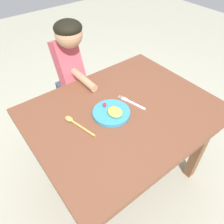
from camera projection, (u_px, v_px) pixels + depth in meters
name	position (u px, v px, depth m)	size (l,w,h in m)	color
ground_plane	(120.00, 174.00, 1.78)	(8.00, 8.00, 0.00)	#A8A791
dining_table	(123.00, 122.00, 1.36)	(1.09, 0.86, 0.71)	brown
plate	(112.00, 112.00, 1.25)	(0.22, 0.22, 0.05)	teal
fork	(132.00, 103.00, 1.33)	(0.06, 0.20, 0.01)	silver
spoon	(75.00, 123.00, 1.20)	(0.07, 0.22, 0.02)	tan
person	(71.00, 80.00, 1.66)	(0.18, 0.44, 1.10)	#3E4456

